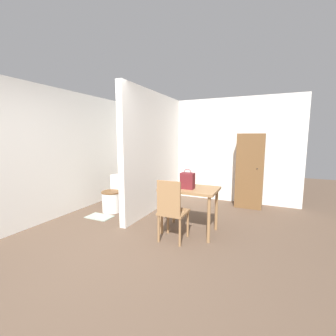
{
  "coord_description": "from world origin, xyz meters",
  "views": [
    {
      "loc": [
        1.76,
        -1.95,
        1.57
      ],
      "look_at": [
        0.22,
        1.45,
        1.06
      ],
      "focal_mm": 24.0,
      "sensor_mm": 36.0,
      "label": 1
    }
  ],
  "objects_px": {
    "wooden_cabinet": "(250,171)",
    "toilet": "(113,197)",
    "dining_table": "(190,194)",
    "wooden_chair": "(172,209)",
    "handbag": "(187,181)"
  },
  "relations": [
    {
      "from": "dining_table",
      "to": "handbag",
      "type": "relative_size",
      "value": 2.82
    },
    {
      "from": "handbag",
      "to": "toilet",
      "type": "bearing_deg",
      "value": 166.6
    },
    {
      "from": "toilet",
      "to": "wooden_cabinet",
      "type": "distance_m",
      "value": 3.08
    },
    {
      "from": "wooden_chair",
      "to": "handbag",
      "type": "relative_size",
      "value": 2.97
    },
    {
      "from": "toilet",
      "to": "wooden_cabinet",
      "type": "bearing_deg",
      "value": 30.25
    },
    {
      "from": "wooden_cabinet",
      "to": "toilet",
      "type": "bearing_deg",
      "value": -149.75
    },
    {
      "from": "wooden_chair",
      "to": "wooden_cabinet",
      "type": "distance_m",
      "value": 2.53
    },
    {
      "from": "wooden_chair",
      "to": "wooden_cabinet",
      "type": "bearing_deg",
      "value": 68.74
    },
    {
      "from": "handbag",
      "to": "dining_table",
      "type": "bearing_deg",
      "value": 78.91
    },
    {
      "from": "toilet",
      "to": "handbag",
      "type": "height_order",
      "value": "handbag"
    },
    {
      "from": "wooden_cabinet",
      "to": "handbag",
      "type": "bearing_deg",
      "value": -111.97
    },
    {
      "from": "dining_table",
      "to": "wooden_cabinet",
      "type": "bearing_deg",
      "value": 67.62
    },
    {
      "from": "dining_table",
      "to": "wooden_chair",
      "type": "xyz_separation_m",
      "value": [
        -0.13,
        -0.45,
        -0.13
      ]
    },
    {
      "from": "handbag",
      "to": "wooden_cabinet",
      "type": "xyz_separation_m",
      "value": [
        0.79,
        1.96,
        -0.06
      ]
    },
    {
      "from": "dining_table",
      "to": "wooden_cabinet",
      "type": "distance_m",
      "value": 2.05
    }
  ]
}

